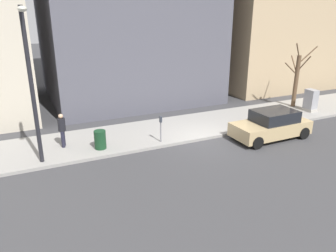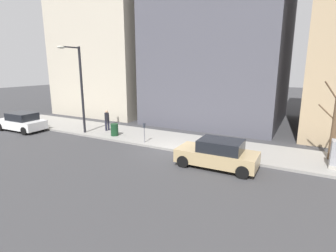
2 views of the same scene
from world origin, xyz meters
The scene contains 9 objects.
ground_plane centered at (0.00, 0.00, 0.00)m, with size 120.00×120.00×0.00m, color #38383A.
sidewalk centered at (2.00, 0.00, 0.07)m, with size 4.00×36.00×0.15m, color gray.
parked_car_tan centered at (-1.17, -3.31, 0.74)m, with size 1.96×4.22×1.52m.
parking_meter centered at (0.45, 2.36, 0.98)m, with size 0.14×0.10×1.35m.
utility_box centered at (1.30, -8.77, 0.85)m, with size 0.83×0.61×1.43m.
streetlamp centered at (0.28, 8.04, 4.02)m, with size 1.97×0.32×6.50m.
bare_tree centered at (2.60, -8.62, 2.09)m, with size 1.99×1.96×4.34m.
trash_bin centered at (0.90, 5.33, 0.60)m, with size 0.56×0.56×0.90m, color #14381E.
pedestrian_near_meter centered at (1.90, 6.91, 1.09)m, with size 0.39×0.36×1.66m.
Camera 1 is at (-13.67, 8.47, 6.46)m, focal length 35.00 mm.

